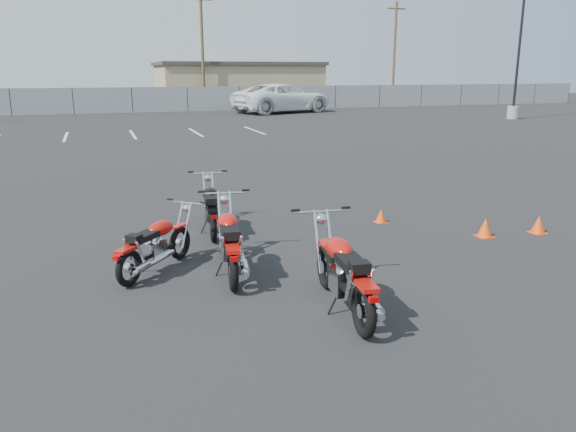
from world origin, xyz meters
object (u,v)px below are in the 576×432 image
object	(u,v)px
motorcycle_rear_red	(344,273)
white_van	(282,90)
motorcycle_front_red	(156,245)
motorcycle_third_red	(230,242)
motorcycle_second_black	(211,208)

from	to	relation	value
motorcycle_rear_red	white_van	distance (m)	34.83
motorcycle_front_red	motorcycle_third_red	bearing A→B (deg)	-21.55
motorcycle_rear_red	motorcycle_front_red	bearing A→B (deg)	133.51
motorcycle_second_black	motorcycle_third_red	size ratio (longest dim) A/B	0.94
motorcycle_rear_red	white_van	bearing A→B (deg)	73.02
motorcycle_second_black	white_van	size ratio (longest dim) A/B	0.24
motorcycle_second_black	white_van	xyz separation A→B (m)	(11.03, 29.21, 1.17)
motorcycle_front_red	white_van	distance (m)	33.44
white_van	motorcycle_second_black	bearing A→B (deg)	141.05
white_van	motorcycle_third_red	bearing A→B (deg)	142.15
motorcycle_front_red	white_van	size ratio (longest dim) A/B	0.19
motorcycle_front_red	motorcycle_rear_red	size ratio (longest dim) A/B	0.74
motorcycle_front_red	motorcycle_third_red	xyz separation A→B (m)	(1.04, -0.41, 0.06)
motorcycle_second_black	motorcycle_third_red	bearing A→B (deg)	-94.54
motorcycle_second_black	white_van	bearing A→B (deg)	69.31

